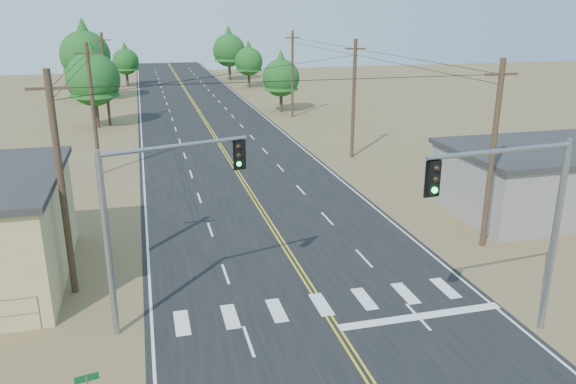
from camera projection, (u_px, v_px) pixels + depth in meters
name	position (u px, v px, depth m)	size (l,w,h in m)	color
road	(237.00, 171.00, 44.67)	(15.00, 200.00, 0.02)	black
building_right	(567.00, 179.00, 35.73)	(15.00, 8.00, 4.00)	gray
utility_pole_left_near	(61.00, 184.00, 24.01)	(1.80, 0.30, 10.00)	#4C3826
utility_pole_left_mid	(93.00, 109.00, 42.42)	(1.80, 0.30, 10.00)	#4C3826
utility_pole_left_far	(106.00, 79.00, 60.82)	(1.80, 0.30, 10.00)	#4C3826
utility_pole_right_near	(492.00, 154.00, 29.05)	(1.80, 0.30, 10.00)	#4C3826
utility_pole_right_mid	(354.00, 98.00, 47.45)	(1.80, 0.30, 10.00)	#4C3826
utility_pole_right_far	(292.00, 74.00, 65.86)	(1.80, 0.30, 10.00)	#4C3826
signal_mast_left	(149.00, 206.00, 21.53)	(5.81, 1.89, 7.48)	gray
signal_mast_right	(522.00, 211.00, 20.47)	(6.13, 0.95, 7.82)	gray
tree_left_near	(92.00, 74.00, 59.65)	(5.64, 5.64, 9.40)	#3F2D1E
tree_left_mid	(85.00, 50.00, 77.51)	(6.79, 6.79, 11.32)	#3F2D1E
tree_left_far	(125.00, 59.00, 94.07)	(4.34, 4.34, 7.24)	#3F2D1E
tree_right_near	(281.00, 74.00, 69.40)	(4.60, 4.60, 7.67)	#3F2D1E
tree_right_mid	(249.00, 59.00, 91.66)	(4.58, 4.58, 7.64)	#3F2D1E
tree_right_far	(229.00, 47.00, 100.89)	(5.79, 5.79, 9.66)	#3F2D1E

